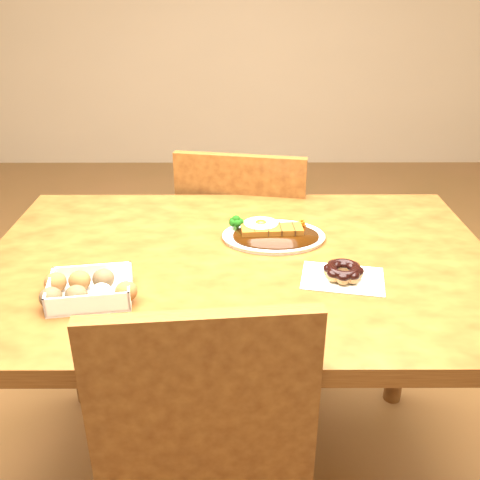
{
  "coord_description": "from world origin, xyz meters",
  "views": [
    {
      "loc": [
        -0.0,
        -1.11,
        1.34
      ],
      "look_at": [
        0.0,
        -0.03,
        0.81
      ],
      "focal_mm": 40.0,
      "sensor_mm": 36.0,
      "label": 1
    }
  ],
  "objects_px": {
    "chair_far": "(246,253)",
    "donut_box": "(88,289)",
    "table": "(239,293)",
    "pon_de_ring": "(343,272)",
    "katsu_curry_plate": "(272,234)"
  },
  "relations": [
    {
      "from": "chair_far",
      "to": "donut_box",
      "type": "xyz_separation_m",
      "value": [
        -0.33,
        -0.71,
        0.3
      ]
    },
    {
      "from": "table",
      "to": "pon_de_ring",
      "type": "distance_m",
      "value": 0.27
    },
    {
      "from": "chair_far",
      "to": "katsu_curry_plate",
      "type": "height_order",
      "value": "chair_far"
    },
    {
      "from": "katsu_curry_plate",
      "to": "donut_box",
      "type": "height_order",
      "value": "katsu_curry_plate"
    },
    {
      "from": "table",
      "to": "pon_de_ring",
      "type": "bearing_deg",
      "value": -23.95
    },
    {
      "from": "table",
      "to": "katsu_curry_plate",
      "type": "bearing_deg",
      "value": 51.21
    },
    {
      "from": "katsu_curry_plate",
      "to": "chair_far",
      "type": "bearing_deg",
      "value": 97.75
    },
    {
      "from": "chair_far",
      "to": "pon_de_ring",
      "type": "distance_m",
      "value": 0.73
    },
    {
      "from": "katsu_curry_plate",
      "to": "pon_de_ring",
      "type": "distance_m",
      "value": 0.25
    },
    {
      "from": "chair_far",
      "to": "katsu_curry_plate",
      "type": "bearing_deg",
      "value": 107.69
    },
    {
      "from": "table",
      "to": "katsu_curry_plate",
      "type": "distance_m",
      "value": 0.17
    },
    {
      "from": "table",
      "to": "donut_box",
      "type": "relative_size",
      "value": 6.06
    },
    {
      "from": "donut_box",
      "to": "pon_de_ring",
      "type": "bearing_deg",
      "value": 8.2
    },
    {
      "from": "table",
      "to": "donut_box",
      "type": "height_order",
      "value": "donut_box"
    },
    {
      "from": "katsu_curry_plate",
      "to": "donut_box",
      "type": "xyz_separation_m",
      "value": [
        -0.39,
        -0.28,
        0.01
      ]
    }
  ]
}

